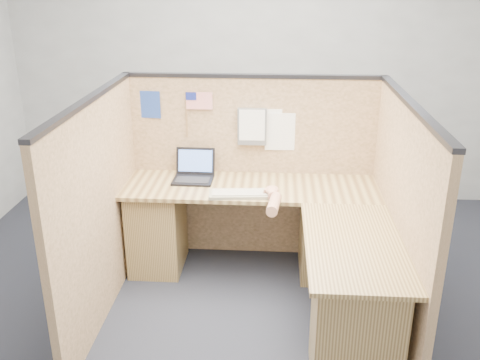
# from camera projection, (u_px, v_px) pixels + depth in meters

# --- Properties ---
(floor) EXTENTS (5.00, 5.00, 0.00)m
(floor) POSITION_uv_depth(u_px,v_px,m) (245.00, 318.00, 3.74)
(floor) COLOR black
(floor) RESTS_ON ground
(wall_back) EXTENTS (5.00, 0.00, 5.00)m
(wall_back) POSITION_uv_depth(u_px,v_px,m) (259.00, 65.00, 5.32)
(wall_back) COLOR gray
(wall_back) RESTS_ON floor
(cubicle_partitions) EXTENTS (2.06, 1.83, 1.53)m
(cubicle_partitions) POSITION_uv_depth(u_px,v_px,m) (249.00, 194.00, 3.86)
(cubicle_partitions) COLOR brown
(cubicle_partitions) RESTS_ON floor
(l_desk) EXTENTS (1.95, 1.75, 0.73)m
(l_desk) POSITION_uv_depth(u_px,v_px,m) (273.00, 250.00, 3.85)
(l_desk) COLOR brown
(l_desk) RESTS_ON floor
(laptop) EXTENTS (0.31, 0.30, 0.22)m
(laptop) POSITION_uv_depth(u_px,v_px,m) (194.00, 172.00, 4.23)
(laptop) COLOR black
(laptop) RESTS_ON l_desk
(keyboard) EXTENTS (0.50, 0.21, 0.03)m
(keyboard) POSITION_uv_depth(u_px,v_px,m) (242.00, 194.00, 3.91)
(keyboard) COLOR gray
(keyboard) RESTS_ON l_desk
(mouse) EXTENTS (0.13, 0.10, 0.05)m
(mouse) POSITION_uv_depth(u_px,v_px,m) (272.00, 193.00, 3.90)
(mouse) COLOR silver
(mouse) RESTS_ON l_desk
(hand_forearm) EXTENTS (0.12, 0.42, 0.09)m
(hand_forearm) POSITION_uv_depth(u_px,v_px,m) (273.00, 200.00, 3.75)
(hand_forearm) COLOR tan
(hand_forearm) RESTS_ON l_desk
(blue_poster) EXTENTS (0.16, 0.02, 0.22)m
(blue_poster) POSITION_uv_depth(u_px,v_px,m) (150.00, 105.00, 4.23)
(blue_poster) COLOR navy
(blue_poster) RESTS_ON cubicle_partitions
(american_flag) EXTENTS (0.21, 0.01, 0.36)m
(american_flag) POSITION_uv_depth(u_px,v_px,m) (196.00, 102.00, 4.18)
(american_flag) COLOR olive
(american_flag) RESTS_ON cubicle_partitions
(file_holder) EXTENTS (0.23, 0.05, 0.29)m
(file_holder) POSITION_uv_depth(u_px,v_px,m) (252.00, 126.00, 4.21)
(file_holder) COLOR slate
(file_holder) RESTS_ON cubicle_partitions
(paper_left) EXTENTS (0.22, 0.02, 0.28)m
(paper_left) POSITION_uv_depth(u_px,v_px,m) (268.00, 126.00, 4.23)
(paper_left) COLOR white
(paper_left) RESTS_ON cubicle_partitions
(paper_right) EXTENTS (0.24, 0.02, 0.30)m
(paper_right) POSITION_uv_depth(u_px,v_px,m) (280.00, 132.00, 4.24)
(paper_right) COLOR white
(paper_right) RESTS_ON cubicle_partitions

